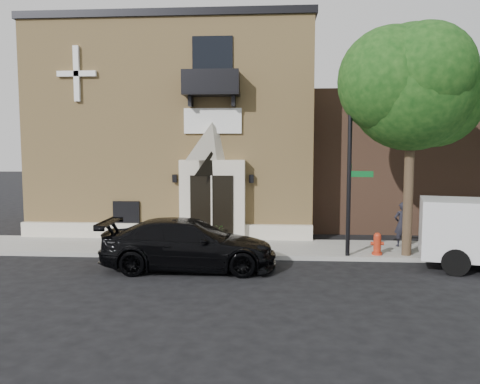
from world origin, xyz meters
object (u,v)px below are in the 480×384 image
at_px(black_sedan, 189,244).
at_px(fire_hydrant, 377,244).
at_px(street_sign, 350,176).
at_px(pedestrian_near, 402,224).

bearing_deg(black_sedan, fire_hydrant, -75.33).
bearing_deg(black_sedan, street_sign, -74.28).
xyz_separation_m(fire_hydrant, pedestrian_near, (1.22, 1.49, 0.45)).
height_order(black_sedan, street_sign, street_sign).
distance_m(black_sedan, pedestrian_near, 8.14).
height_order(black_sedan, fire_hydrant, black_sedan).
xyz_separation_m(black_sedan, pedestrian_near, (7.45, 3.28, 0.19)).
distance_m(street_sign, pedestrian_near, 3.38).
height_order(fire_hydrant, pedestrian_near, pedestrian_near).
bearing_deg(street_sign, pedestrian_near, 50.92).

